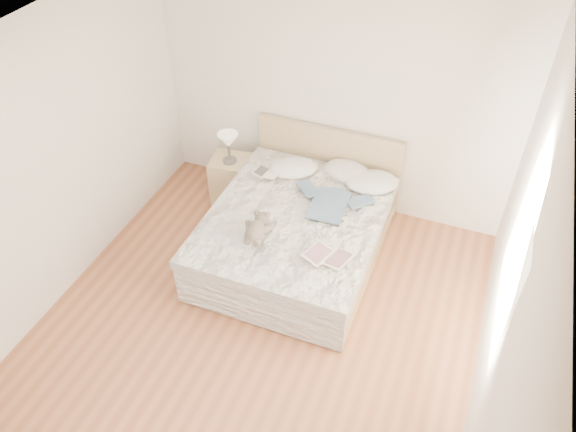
# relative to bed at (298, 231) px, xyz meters

# --- Properties ---
(floor) EXTENTS (4.00, 4.50, 0.00)m
(floor) POSITION_rel_bed_xyz_m (0.00, -1.19, -0.31)
(floor) COLOR brown
(floor) RESTS_ON ground
(ceiling) EXTENTS (4.00, 4.50, 0.00)m
(ceiling) POSITION_rel_bed_xyz_m (0.00, -1.19, 2.39)
(ceiling) COLOR white
(ceiling) RESTS_ON ground
(wall_back) EXTENTS (4.00, 0.02, 2.70)m
(wall_back) POSITION_rel_bed_xyz_m (0.00, 1.06, 1.04)
(wall_back) COLOR silver
(wall_back) RESTS_ON ground
(wall_left) EXTENTS (0.02, 4.50, 2.70)m
(wall_left) POSITION_rel_bed_xyz_m (-2.00, -1.19, 1.04)
(wall_left) COLOR silver
(wall_left) RESTS_ON ground
(wall_right) EXTENTS (0.02, 4.50, 2.70)m
(wall_right) POSITION_rel_bed_xyz_m (2.00, -1.19, 1.04)
(wall_right) COLOR silver
(wall_right) RESTS_ON ground
(window) EXTENTS (0.02, 1.30, 1.10)m
(window) POSITION_rel_bed_xyz_m (1.99, -0.89, 1.14)
(window) COLOR white
(window) RESTS_ON wall_right
(bed) EXTENTS (1.72, 2.14, 1.00)m
(bed) POSITION_rel_bed_xyz_m (0.00, 0.00, 0.00)
(bed) COLOR tan
(bed) RESTS_ON floor
(nightstand) EXTENTS (0.50, 0.46, 0.56)m
(nightstand) POSITION_rel_bed_xyz_m (-1.07, 0.61, -0.03)
(nightstand) COLOR tan
(nightstand) RESTS_ON floor
(table_lamp) EXTENTS (0.26, 0.26, 0.37)m
(table_lamp) POSITION_rel_bed_xyz_m (-1.06, 0.58, 0.52)
(table_lamp) COLOR #4B4741
(table_lamp) RESTS_ON nightstand
(pillow_left) EXTENTS (0.64, 0.58, 0.16)m
(pillow_left) POSITION_rel_bed_xyz_m (-0.29, 0.62, 0.33)
(pillow_left) COLOR white
(pillow_left) RESTS_ON bed
(pillow_middle) EXTENTS (0.63, 0.51, 0.17)m
(pillow_middle) POSITION_rel_bed_xyz_m (0.30, 0.78, 0.33)
(pillow_middle) COLOR silver
(pillow_middle) RESTS_ON bed
(pillow_right) EXTENTS (0.69, 0.61, 0.17)m
(pillow_right) POSITION_rel_bed_xyz_m (0.60, 0.69, 0.33)
(pillow_right) COLOR white
(pillow_right) RESTS_ON bed
(blouse) EXTENTS (0.60, 0.63, 0.02)m
(blouse) POSITION_rel_bed_xyz_m (0.28, 0.17, 0.32)
(blouse) COLOR #3C5671
(blouse) RESTS_ON bed
(photo_book) EXTENTS (0.31, 0.23, 0.02)m
(photo_book) POSITION_rel_bed_xyz_m (-0.53, 0.43, 0.32)
(photo_book) COLOR white
(photo_book) RESTS_ON bed
(childrens_book) EXTENTS (0.48, 0.39, 0.03)m
(childrens_book) POSITION_rel_bed_xyz_m (0.51, -0.55, 0.32)
(childrens_book) COLOR #F8ECCA
(childrens_book) RESTS_ON bed
(teddy_bear) EXTENTS (0.29, 0.38, 0.18)m
(teddy_bear) POSITION_rel_bed_xyz_m (-0.23, -0.56, 0.34)
(teddy_bear) COLOR #65594F
(teddy_bear) RESTS_ON bed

